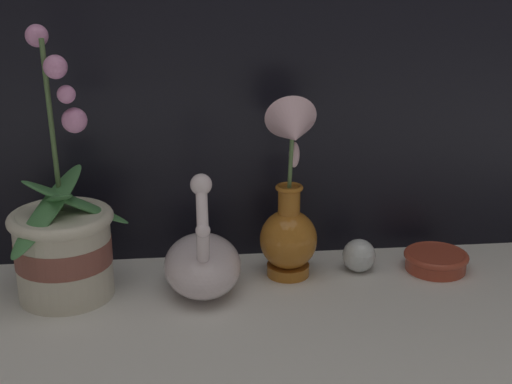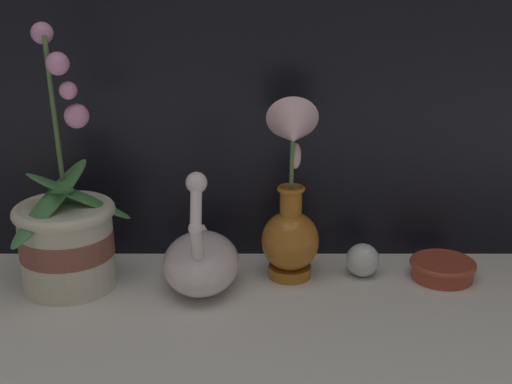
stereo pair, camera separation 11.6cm
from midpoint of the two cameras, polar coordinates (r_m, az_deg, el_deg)
ground_plane at (r=1.11m, az=-2.56°, el=-10.56°), size 2.80×2.80×0.00m
orchid_potted_plant at (r=1.21m, az=-17.86°, el=-3.91°), size 0.20×0.23×0.44m
swan_figurine at (r=1.20m, az=-7.10°, el=-5.55°), size 0.13×0.20×0.22m
blue_vase at (r=1.21m, az=-0.03°, el=-1.58°), size 0.10×0.12×0.32m
glass_sphere at (r=1.27m, az=5.66°, el=-5.13°), size 0.06×0.06×0.06m
amber_dish at (r=1.30m, az=11.74°, el=-5.37°), size 0.11×0.11×0.03m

